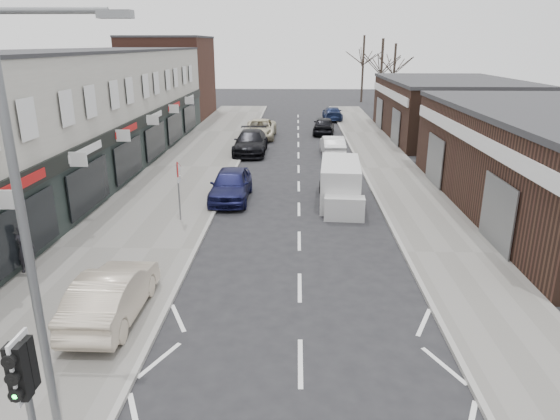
# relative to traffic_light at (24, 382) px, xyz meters

# --- Properties ---
(pavement_left) EXTENTS (5.50, 64.00, 0.12)m
(pavement_left) POSITION_rel_traffic_light_xyz_m (-2.35, 24.02, -2.35)
(pavement_left) COLOR slate
(pavement_left) RESTS_ON ground
(pavement_right) EXTENTS (3.50, 64.00, 0.12)m
(pavement_right) POSITION_rel_traffic_light_xyz_m (10.15, 24.02, -2.35)
(pavement_right) COLOR slate
(pavement_right) RESTS_ON ground
(shop_terrace_left) EXTENTS (8.00, 41.00, 7.10)m
(shop_terrace_left) POSITION_rel_traffic_light_xyz_m (-9.10, 21.52, 1.14)
(shop_terrace_left) COLOR beige
(shop_terrace_left) RESTS_ON ground
(brick_block_far) EXTENTS (8.00, 10.00, 8.00)m
(brick_block_far) POSITION_rel_traffic_light_xyz_m (-9.10, 47.02, 1.59)
(brick_block_far) COLOR #4C2920
(brick_block_far) RESTS_ON ground
(right_unit_far) EXTENTS (10.00, 16.00, 4.50)m
(right_unit_far) POSITION_rel_traffic_light_xyz_m (16.90, 36.02, -0.16)
(right_unit_far) COLOR #342017
(right_unit_far) RESTS_ON ground
(tree_far_a) EXTENTS (3.60, 3.60, 8.00)m
(tree_far_a) POSITION_rel_traffic_light_xyz_m (13.40, 50.02, -2.41)
(tree_far_a) COLOR #382D26
(tree_far_a) RESTS_ON ground
(tree_far_b) EXTENTS (3.60, 3.60, 7.50)m
(tree_far_b) POSITION_rel_traffic_light_xyz_m (15.90, 56.02, -2.41)
(tree_far_b) COLOR #382D26
(tree_far_b) RESTS_ON ground
(tree_far_c) EXTENTS (3.60, 3.60, 8.50)m
(tree_far_c) POSITION_rel_traffic_light_xyz_m (12.90, 62.02, -2.41)
(tree_far_c) COLOR #382D26
(tree_far_c) RESTS_ON ground
(traffic_light) EXTENTS (0.28, 0.60, 3.10)m
(traffic_light) POSITION_rel_traffic_light_xyz_m (0.00, 0.00, 0.00)
(traffic_light) COLOR slate
(traffic_light) RESTS_ON pavement_left
(street_lamp) EXTENTS (2.23, 0.22, 8.00)m
(street_lamp) POSITION_rel_traffic_light_xyz_m (-0.13, 1.22, 2.20)
(street_lamp) COLOR slate
(street_lamp) RESTS_ON pavement_left
(warning_sign) EXTENTS (0.12, 0.80, 2.70)m
(warning_sign) POSITION_rel_traffic_light_xyz_m (-0.76, 14.02, -0.21)
(warning_sign) COLOR slate
(warning_sign) RESTS_ON pavement_left
(white_van) EXTENTS (2.13, 5.30, 2.02)m
(white_van) POSITION_rel_traffic_light_xyz_m (6.40, 16.99, -1.46)
(white_van) COLOR silver
(white_van) RESTS_ON ground
(sedan_on_pavement) EXTENTS (1.53, 4.32, 1.42)m
(sedan_on_pavement) POSITION_rel_traffic_light_xyz_m (-0.85, 5.84, -1.58)
(sedan_on_pavement) COLOR beige
(sedan_on_pavement) RESTS_ON pavement_left
(pedestrian) EXTENTS (0.73, 0.60, 1.71)m
(pedestrian) POSITION_rel_traffic_light_xyz_m (-4.80, 8.63, -1.44)
(pedestrian) COLOR black
(pedestrian) RESTS_ON pavement_left
(parked_car_left_a) EXTENTS (1.89, 4.67, 1.59)m
(parked_car_left_a) POSITION_rel_traffic_light_xyz_m (1.00, 17.41, -1.62)
(parked_car_left_a) COLOR #14163F
(parked_car_left_a) RESTS_ON ground
(parked_car_left_b) EXTENTS (2.28, 5.55, 1.61)m
(parked_car_left_b) POSITION_rel_traffic_light_xyz_m (1.00, 28.59, -1.61)
(parked_car_left_b) COLOR black
(parked_car_left_b) RESTS_ON ground
(parked_car_left_c) EXTENTS (2.59, 5.48, 1.51)m
(parked_car_left_c) POSITION_rel_traffic_light_xyz_m (1.22, 34.65, -1.66)
(parked_car_left_c) COLOR beige
(parked_car_left_c) RESTS_ON ground
(parked_car_right_a) EXTENTS (1.60, 4.24, 1.38)m
(parked_car_right_a) POSITION_rel_traffic_light_xyz_m (6.78, 28.16, -1.72)
(parked_car_right_a) COLOR silver
(parked_car_right_a) RESTS_ON ground
(parked_car_right_b) EXTENTS (2.15, 4.52, 1.49)m
(parked_car_right_b) POSITION_rel_traffic_light_xyz_m (6.60, 36.83, -1.67)
(parked_car_right_b) COLOR black
(parked_car_right_b) RESTS_ON ground
(parked_car_right_c) EXTENTS (1.90, 4.65, 1.35)m
(parked_car_right_c) POSITION_rel_traffic_light_xyz_m (7.90, 45.12, -1.74)
(parked_car_right_c) COLOR #141F40
(parked_car_right_c) RESTS_ON ground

